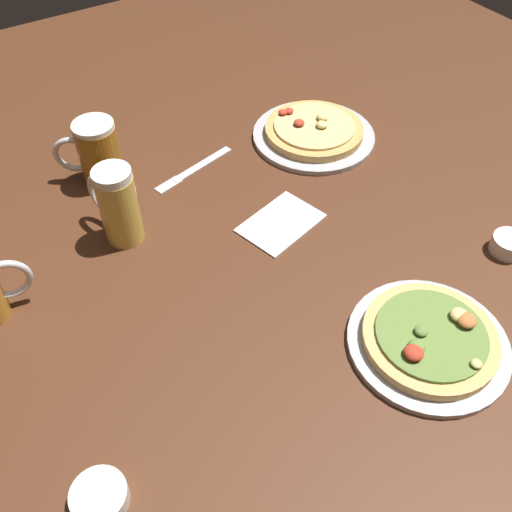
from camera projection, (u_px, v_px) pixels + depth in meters
ground_plane at (256, 269)px, 1.05m from camera, size 2.40×2.40×0.03m
pizza_plate_near at (429, 340)px, 0.90m from camera, size 0.26×0.26×0.05m
pizza_plate_far at (314, 132)px, 1.29m from camera, size 0.28×0.28×0.05m
beer_mug_dark at (97, 153)px, 1.15m from camera, size 0.13×0.10×0.14m
beer_mug_pale at (117, 205)px, 1.03m from camera, size 0.07×0.13×0.16m
ramekin_sauce at (509, 245)px, 1.05m from camera, size 0.07×0.07×0.03m
ramekin_butter at (100, 497)px, 0.74m from camera, size 0.08×0.08×0.03m
napkin_folded at (281, 222)px, 1.11m from camera, size 0.18×0.14×0.01m
knife_right at (194, 169)px, 1.22m from camera, size 0.21×0.07×0.01m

